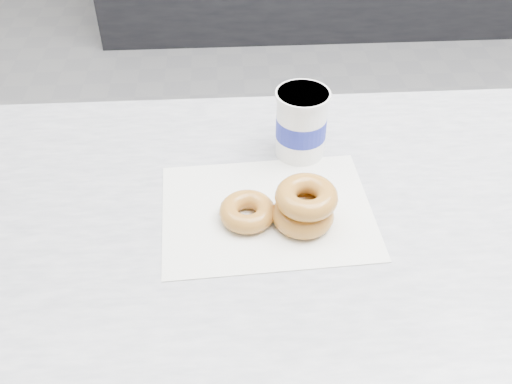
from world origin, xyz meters
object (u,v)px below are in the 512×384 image
donut_single (247,212)px  donut_stack (305,206)px  coffee_cup (301,123)px  counter (474,364)px

donut_single → donut_stack: (0.09, -0.01, 0.02)m
donut_single → coffee_cup: size_ratio=0.71×
counter → coffee_cup: (-0.38, 0.18, 0.51)m
counter → donut_stack: donut_stack is taller
counter → coffee_cup: coffee_cup is taller
donut_single → donut_stack: size_ratio=0.69×
counter → coffee_cup: 0.66m
donut_single → donut_stack: bearing=-7.4°
counter → donut_single: size_ratio=33.77×
donut_stack → donut_single: bearing=172.6°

